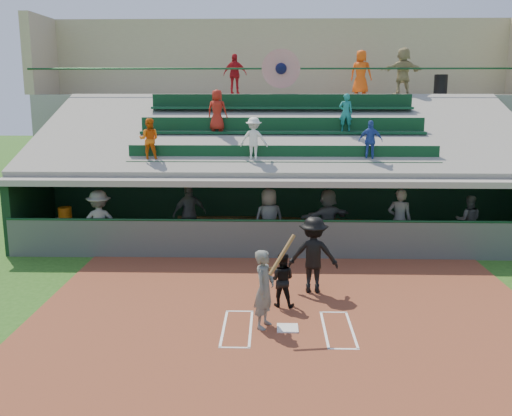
{
  "coord_description": "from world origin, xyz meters",
  "views": [
    {
      "loc": [
        -0.34,
        -10.85,
        4.77
      ],
      "look_at": [
        -0.74,
        3.5,
        1.8
      ],
      "focal_mm": 40.0,
      "sensor_mm": 36.0,
      "label": 1
    }
  ],
  "objects_px": {
    "batter_at_plate": "(265,288)",
    "trash_bin": "(441,85)",
    "white_table": "(64,232)",
    "home_plate": "(288,328)",
    "catcher": "(281,280)",
    "water_cooler": "(65,214)"
  },
  "relations": [
    {
      "from": "white_table",
      "to": "trash_bin",
      "type": "relative_size",
      "value": 1.11
    },
    {
      "from": "white_table",
      "to": "catcher",
      "type": "bearing_deg",
      "value": -16.69
    },
    {
      "from": "batter_at_plate",
      "to": "white_table",
      "type": "height_order",
      "value": "batter_at_plate"
    },
    {
      "from": "trash_bin",
      "to": "home_plate",
      "type": "bearing_deg",
      "value": -116.44
    },
    {
      "from": "home_plate",
      "to": "catcher",
      "type": "distance_m",
      "value": 1.4
    },
    {
      "from": "batter_at_plate",
      "to": "water_cooler",
      "type": "height_order",
      "value": "batter_at_plate"
    },
    {
      "from": "batter_at_plate",
      "to": "trash_bin",
      "type": "bearing_deg",
      "value": 61.78
    },
    {
      "from": "home_plate",
      "to": "catcher",
      "type": "height_order",
      "value": "catcher"
    },
    {
      "from": "trash_bin",
      "to": "water_cooler",
      "type": "bearing_deg",
      "value": -152.39
    },
    {
      "from": "catcher",
      "to": "white_table",
      "type": "height_order",
      "value": "catcher"
    },
    {
      "from": "white_table",
      "to": "trash_bin",
      "type": "xyz_separation_m",
      "value": [
        13.36,
        6.95,
        4.57
      ]
    },
    {
      "from": "water_cooler",
      "to": "batter_at_plate",
      "type": "bearing_deg",
      "value": -44.37
    },
    {
      "from": "home_plate",
      "to": "white_table",
      "type": "relative_size",
      "value": 0.48
    },
    {
      "from": "white_table",
      "to": "water_cooler",
      "type": "bearing_deg",
      "value": 17.69
    },
    {
      "from": "batter_at_plate",
      "to": "white_table",
      "type": "distance_m",
      "value": 8.83
    },
    {
      "from": "catcher",
      "to": "water_cooler",
      "type": "relative_size",
      "value": 3.03
    },
    {
      "from": "catcher",
      "to": "water_cooler",
      "type": "bearing_deg",
      "value": -27.77
    },
    {
      "from": "white_table",
      "to": "water_cooler",
      "type": "relative_size",
      "value": 2.2
    },
    {
      "from": "home_plate",
      "to": "trash_bin",
      "type": "distance_m",
      "value": 15.53
    },
    {
      "from": "batter_at_plate",
      "to": "water_cooler",
      "type": "bearing_deg",
      "value": 135.63
    },
    {
      "from": "white_table",
      "to": "trash_bin",
      "type": "bearing_deg",
      "value": 47.34
    },
    {
      "from": "home_plate",
      "to": "water_cooler",
      "type": "distance_m",
      "value": 9.23
    }
  ]
}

